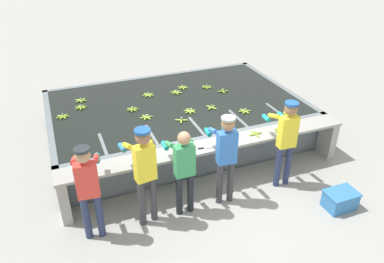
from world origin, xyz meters
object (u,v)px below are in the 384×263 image
(banana_bunch_floating_4, at_px, (245,111))
(knife_0, at_px, (205,148))
(worker_3, at_px, (226,152))
(banana_bunch_ledge_0, at_px, (255,134))
(banana_bunch_floating_1, at_px, (148,95))
(worker_1, at_px, (144,167))
(banana_bunch_floating_10, at_px, (190,111))
(banana_bunch_floating_11, at_px, (211,107))
(banana_bunch_floating_9, at_px, (207,87))
(banana_bunch_floating_12, at_px, (63,116))
(worker_0, at_px, (88,184))
(banana_bunch_floating_2, at_px, (181,120))
(banana_bunch_floating_6, at_px, (223,91))
(worker_4, at_px, (286,136))
(banana_bunch_floating_8, at_px, (81,107))
(banana_bunch_floating_3, at_px, (176,92))
(banana_bunch_ledge_1, at_px, (281,130))
(banana_bunch_floating_7, at_px, (183,87))
(banana_bunch_floating_13, at_px, (146,117))
(worker_2, at_px, (184,166))
(banana_bunch_floating_0, at_px, (81,100))
(crate, at_px, (340,200))
(banana_bunch_floating_5, at_px, (133,109))

(banana_bunch_floating_4, distance_m, knife_0, 1.70)
(worker_3, relative_size, banana_bunch_ledge_0, 5.92)
(worker_3, bearing_deg, banana_bunch_floating_1, 98.56)
(worker_1, bearing_deg, banana_bunch_floating_4, 30.28)
(banana_bunch_floating_10, height_order, banana_bunch_floating_11, same)
(banana_bunch_floating_9, relative_size, banana_bunch_floating_12, 1.01)
(worker_0, distance_m, worker_1, 0.86)
(banana_bunch_floating_2, height_order, banana_bunch_floating_6, same)
(worker_4, xyz_separation_m, banana_bunch_floating_10, (-1.08, 1.89, -0.18))
(banana_bunch_floating_12, bearing_deg, banana_bunch_floating_8, 36.87)
(banana_bunch_floating_3, height_order, banana_bunch_floating_11, same)
(banana_bunch_floating_11, bearing_deg, banana_bunch_floating_4, -36.18)
(banana_bunch_ledge_1, relative_size, knife_0, 0.80)
(worker_4, bearing_deg, worker_0, -179.01)
(banana_bunch_floating_11, bearing_deg, banana_bunch_ledge_0, -77.91)
(banana_bunch_floating_7, distance_m, banana_bunch_ledge_0, 2.66)
(banana_bunch_floating_11, relative_size, banana_bunch_floating_13, 0.91)
(banana_bunch_floating_7, height_order, banana_bunch_floating_11, same)
(worker_0, xyz_separation_m, worker_3, (2.24, 0.01, 0.03))
(worker_2, bearing_deg, banana_bunch_floating_12, 121.64)
(worker_4, bearing_deg, worker_3, -177.85)
(worker_4, bearing_deg, banana_bunch_floating_0, 133.68)
(banana_bunch_floating_2, bearing_deg, worker_0, -141.61)
(banana_bunch_floating_12, distance_m, knife_0, 3.11)
(worker_3, bearing_deg, banana_bunch_floating_3, 86.44)
(worker_3, height_order, crate, worker_3)
(banana_bunch_floating_3, xyz_separation_m, banana_bunch_ledge_0, (0.72, -2.40, 0.00))
(worker_1, xyz_separation_m, banana_bunch_floating_9, (2.36, 3.00, -0.20))
(banana_bunch_floating_2, bearing_deg, banana_bunch_floating_13, 148.34)
(banana_bunch_floating_3, bearing_deg, worker_3, -93.56)
(worker_2, xyz_separation_m, banana_bunch_floating_7, (1.18, 3.19, -0.07))
(banana_bunch_floating_2, xyz_separation_m, banana_bunch_ledge_0, (1.09, -1.04, 0.00))
(banana_bunch_floating_5, bearing_deg, worker_1, -99.41)
(banana_bunch_floating_2, relative_size, banana_bunch_floating_12, 0.97)
(worker_2, distance_m, banana_bunch_floating_4, 2.45)
(banana_bunch_floating_6, distance_m, banana_bunch_floating_13, 2.13)
(banana_bunch_floating_1, relative_size, banana_bunch_floating_2, 1.03)
(worker_3, relative_size, worker_4, 0.98)
(banana_bunch_ledge_1, bearing_deg, banana_bunch_floating_7, 110.32)
(banana_bunch_floating_0, height_order, banana_bunch_floating_13, same)
(banana_bunch_floating_2, bearing_deg, banana_bunch_floating_9, 50.04)
(banana_bunch_floating_9, bearing_deg, banana_bunch_floating_12, -174.17)
(banana_bunch_floating_9, bearing_deg, knife_0, -114.46)
(banana_bunch_floating_11, xyz_separation_m, banana_bunch_floating_13, (-1.42, 0.07, -0.00))
(knife_0, bearing_deg, banana_bunch_ledge_0, 4.83)
(banana_bunch_floating_8, bearing_deg, banana_bunch_floating_6, -6.01)
(banana_bunch_floating_13, bearing_deg, worker_0, -125.51)
(worker_0, bearing_deg, banana_bunch_floating_3, 50.87)
(worker_3, distance_m, banana_bunch_floating_7, 3.22)
(banana_bunch_floating_4, bearing_deg, banana_bunch_floating_10, 157.97)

